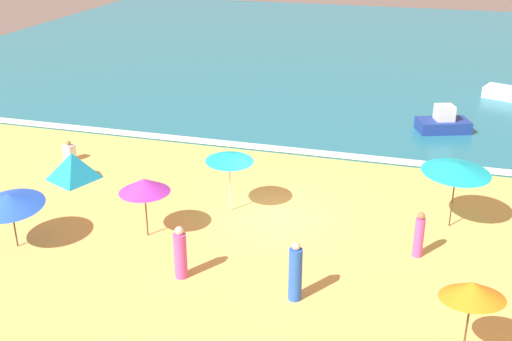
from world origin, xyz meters
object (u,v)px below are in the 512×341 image
(small_boat_0, at_px, (443,123))
(beach_tent, at_px, (73,166))
(beachgoer_2, at_px, (180,254))
(beachgoer_9, at_px, (69,152))
(beach_umbrella_4, at_px, (457,168))
(beach_umbrella_1, at_px, (10,200))
(beach_umbrella_2, at_px, (230,157))
(beachgoer_8, at_px, (295,273))
(beach_umbrella_3, at_px, (144,185))
(beachgoer_1, at_px, (419,235))
(beach_umbrella_0, at_px, (472,290))

(small_boat_0, bearing_deg, beach_tent, -145.23)
(beachgoer_2, bearing_deg, beachgoer_9, 138.34)
(beachgoer_2, distance_m, small_boat_0, 17.00)
(beach_umbrella_4, bearing_deg, beachgoer_9, 173.82)
(beach_tent, bearing_deg, beachgoer_2, -38.63)
(beachgoer_2, bearing_deg, beach_umbrella_4, 36.12)
(beach_umbrella_1, distance_m, beach_umbrella_2, 7.31)
(beachgoer_8, bearing_deg, small_boat_0, 76.56)
(beach_umbrella_1, xyz_separation_m, beach_umbrella_4, (13.46, 5.36, 0.52))
(beach_umbrella_2, height_order, beachgoer_9, beach_umbrella_2)
(beach_umbrella_1, xyz_separation_m, beach_umbrella_2, (5.84, 4.38, 0.43))
(beach_umbrella_3, height_order, beachgoer_8, beach_umbrella_3)
(beachgoer_1, height_order, small_boat_0, beachgoer_1)
(beachgoer_1, xyz_separation_m, beachgoer_2, (-6.68, -3.21, 0.06))
(beach_umbrella_0, bearing_deg, beachgoer_2, 167.76)
(beach_umbrella_3, bearing_deg, beachgoer_2, -44.98)
(beach_umbrella_0, relative_size, small_boat_0, 0.88)
(beachgoer_9, bearing_deg, beachgoer_1, -15.33)
(beachgoer_1, distance_m, beachgoer_8, 4.64)
(beach_umbrella_1, relative_size, beachgoer_8, 1.29)
(beach_umbrella_4, xyz_separation_m, beachgoer_1, (-0.96, -2.36, -1.45))
(beach_umbrella_0, bearing_deg, beach_umbrella_2, 141.57)
(beach_umbrella_0, relative_size, beachgoer_8, 1.33)
(beach_umbrella_2, height_order, beach_umbrella_4, beach_umbrella_4)
(beachgoer_2, xyz_separation_m, small_boat_0, (7.21, 15.39, -0.26))
(beach_umbrella_3, xyz_separation_m, beachgoer_9, (-6.12, 5.22, -1.46))
(beachgoer_8, bearing_deg, beach_umbrella_3, 158.12)
(beachgoer_1, bearing_deg, beach_umbrella_3, -172.57)
(beachgoer_2, bearing_deg, beachgoer_8, -2.72)
(beach_umbrella_1, height_order, beachgoer_2, beach_umbrella_1)
(beachgoer_9, bearing_deg, small_boat_0, 27.76)
(beach_umbrella_4, xyz_separation_m, beachgoer_8, (-4.14, -5.74, -1.33))
(beach_umbrella_0, relative_size, beach_tent, 1.06)
(beach_umbrella_0, xyz_separation_m, beachgoer_1, (-1.31, 4.94, -1.38))
(beach_umbrella_4, bearing_deg, small_boat_0, 92.46)
(beach_umbrella_2, xyz_separation_m, beachgoer_8, (3.48, -4.76, -1.24))
(beachgoer_1, bearing_deg, beachgoer_2, -154.32)
(beachgoer_8, xyz_separation_m, beachgoer_9, (-11.68, 7.45, -0.47))
(beach_umbrella_0, distance_m, beach_umbrella_3, 10.75)
(beach_umbrella_0, xyz_separation_m, beach_umbrella_2, (-7.97, 6.32, -0.03))
(beach_umbrella_3, distance_m, beachgoer_1, 8.89)
(beachgoer_1, bearing_deg, small_boat_0, 87.48)
(beach_umbrella_2, relative_size, beach_umbrella_4, 0.74)
(beach_umbrella_4, bearing_deg, beach_umbrella_3, -160.16)
(beach_tent, height_order, beachgoer_2, beachgoer_2)
(beach_umbrella_1, distance_m, small_boat_0, 20.04)
(beach_umbrella_2, bearing_deg, small_boat_0, 56.31)
(beach_tent, height_order, beachgoer_9, beach_tent)
(beachgoer_9, bearing_deg, beach_umbrella_3, -40.45)
(beach_umbrella_0, distance_m, beach_tent, 16.69)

